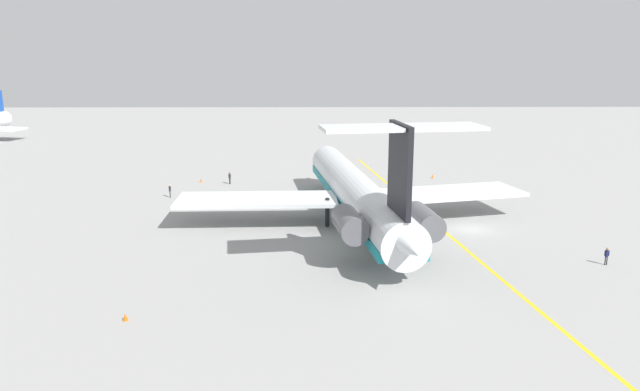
{
  "coord_description": "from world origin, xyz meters",
  "views": [
    {
      "loc": [
        -62.13,
        17.2,
        18.83
      ],
      "look_at": [
        2.97,
        16.47,
        3.12
      ],
      "focal_mm": 33.33,
      "sensor_mm": 36.0,
      "label": 1
    }
  ],
  "objects_px": {
    "ground_crew_near_nose": "(230,177)",
    "safety_cone_tail": "(125,317)",
    "ground_crew_portside": "(607,254)",
    "safety_cone_wingtip": "(201,180)",
    "safety_cone_nose": "(433,176)",
    "ground_crew_near_tail": "(170,189)",
    "main_jetliner": "(358,194)"
  },
  "relations": [
    {
      "from": "ground_crew_near_tail",
      "to": "ground_crew_portside",
      "type": "bearing_deg",
      "value": -36.81
    },
    {
      "from": "main_jetliner",
      "to": "safety_cone_tail",
      "type": "height_order",
      "value": "main_jetliner"
    },
    {
      "from": "ground_crew_near_nose",
      "to": "ground_crew_portside",
      "type": "xyz_separation_m",
      "value": [
        -34.63,
        -38.92,
        -0.07
      ]
    },
    {
      "from": "safety_cone_tail",
      "to": "safety_cone_wingtip",
      "type": "bearing_deg",
      "value": 3.84
    },
    {
      "from": "ground_crew_near_nose",
      "to": "main_jetliner",
      "type": "bearing_deg",
      "value": -8.23
    },
    {
      "from": "ground_crew_near_tail",
      "to": "safety_cone_tail",
      "type": "xyz_separation_m",
      "value": [
        -37.45,
        -5.52,
        -0.86
      ]
    },
    {
      "from": "main_jetliner",
      "to": "ground_crew_portside",
      "type": "distance_m",
      "value": 25.47
    },
    {
      "from": "ground_crew_portside",
      "to": "safety_cone_nose",
      "type": "xyz_separation_m",
      "value": [
        38.53,
        8.25,
        -0.77
      ]
    },
    {
      "from": "safety_cone_wingtip",
      "to": "safety_cone_tail",
      "type": "distance_m",
      "value": 47.1
    },
    {
      "from": "safety_cone_nose",
      "to": "safety_cone_tail",
      "type": "xyz_separation_m",
      "value": [
        -49.6,
        31.97,
        0.0
      ]
    },
    {
      "from": "ground_crew_near_nose",
      "to": "ground_crew_near_tail",
      "type": "distance_m",
      "value": 10.71
    },
    {
      "from": "ground_crew_portside",
      "to": "safety_cone_wingtip",
      "type": "xyz_separation_m",
      "value": [
        35.93,
        43.38,
        -0.77
      ]
    },
    {
      "from": "ground_crew_near_nose",
      "to": "safety_cone_tail",
      "type": "xyz_separation_m",
      "value": [
        -45.7,
        1.3,
        -0.84
      ]
    },
    {
      "from": "ground_crew_near_nose",
      "to": "safety_cone_tail",
      "type": "bearing_deg",
      "value": -48.49
    },
    {
      "from": "main_jetliner",
      "to": "safety_cone_tail",
      "type": "relative_size",
      "value": 82.83
    },
    {
      "from": "ground_crew_near_tail",
      "to": "ground_crew_portside",
      "type": "height_order",
      "value": "ground_crew_near_tail"
    },
    {
      "from": "main_jetliner",
      "to": "safety_cone_wingtip",
      "type": "bearing_deg",
      "value": 35.63
    },
    {
      "from": "ground_crew_near_nose",
      "to": "safety_cone_wingtip",
      "type": "height_order",
      "value": "ground_crew_near_nose"
    },
    {
      "from": "safety_cone_nose",
      "to": "ground_crew_near_tail",
      "type": "bearing_deg",
      "value": 107.96
    },
    {
      "from": "ground_crew_near_tail",
      "to": "ground_crew_near_nose",
      "type": "bearing_deg",
      "value": 43.57
    },
    {
      "from": "main_jetliner",
      "to": "safety_cone_wingtip",
      "type": "height_order",
      "value": "main_jetliner"
    },
    {
      "from": "safety_cone_tail",
      "to": "ground_crew_near_nose",
      "type": "bearing_deg",
      "value": -1.63
    },
    {
      "from": "ground_crew_near_nose",
      "to": "safety_cone_tail",
      "type": "distance_m",
      "value": 45.73
    },
    {
      "from": "ground_crew_near_tail",
      "to": "safety_cone_wingtip",
      "type": "xyz_separation_m",
      "value": [
        9.55,
        -2.37,
        -0.86
      ]
    },
    {
      "from": "ground_crew_near_nose",
      "to": "safety_cone_wingtip",
      "type": "distance_m",
      "value": 4.71
    },
    {
      "from": "ground_crew_portside",
      "to": "main_jetliner",
      "type": "bearing_deg",
      "value": -105.62
    },
    {
      "from": "main_jetliner",
      "to": "ground_crew_portside",
      "type": "relative_size",
      "value": 27.63
    },
    {
      "from": "ground_crew_near_nose",
      "to": "safety_cone_tail",
      "type": "relative_size",
      "value": 3.19
    },
    {
      "from": "ground_crew_near_nose",
      "to": "safety_cone_wingtip",
      "type": "xyz_separation_m",
      "value": [
        1.3,
        4.45,
        -0.84
      ]
    },
    {
      "from": "main_jetliner",
      "to": "safety_cone_tail",
      "type": "bearing_deg",
      "value": 134.66
    },
    {
      "from": "main_jetliner",
      "to": "ground_crew_near_nose",
      "type": "bearing_deg",
      "value": 30.76
    },
    {
      "from": "ground_crew_near_nose",
      "to": "safety_cone_nose",
      "type": "bearing_deg",
      "value": 50.39
    }
  ]
}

